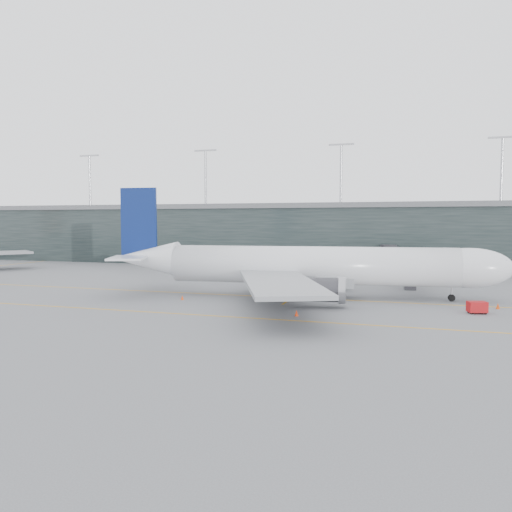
# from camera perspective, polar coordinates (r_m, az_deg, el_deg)

# --- Properties ---
(ground) EXTENTS (320.00, 320.00, 0.00)m
(ground) POSITION_cam_1_polar(r_m,az_deg,el_deg) (76.67, 1.20, -4.19)
(ground) COLOR slate
(ground) RESTS_ON ground
(taxiline_a) EXTENTS (160.00, 0.25, 0.02)m
(taxiline_a) POSITION_cam_1_polar(r_m,az_deg,el_deg) (72.87, 0.34, -4.61)
(taxiline_a) COLOR orange
(taxiline_a) RESTS_ON ground
(taxiline_b) EXTENTS (160.00, 0.25, 0.02)m
(taxiline_b) POSITION_cam_1_polar(r_m,az_deg,el_deg) (57.94, -4.22, -6.87)
(taxiline_b) COLOR orange
(taxiline_b) RESTS_ON ground
(taxiline_lead_main) EXTENTS (0.25, 60.00, 0.02)m
(taxiline_lead_main) POSITION_cam_1_polar(r_m,az_deg,el_deg) (94.97, 7.39, -2.63)
(taxiline_lead_main) COLOR orange
(taxiline_lead_main) RESTS_ON ground
(terminal) EXTENTS (240.00, 36.00, 29.00)m
(terminal) POSITION_cam_1_polar(r_m,az_deg,el_deg) (132.69, 8.02, 2.53)
(terminal) COLOR black
(terminal) RESTS_ON ground
(main_aircraft) EXTENTS (57.02, 53.30, 15.98)m
(main_aircraft) POSITION_cam_1_polar(r_m,az_deg,el_deg) (71.85, 5.95, -1.16)
(main_aircraft) COLOR white
(main_aircraft) RESTS_ON ground
(jet_bridge) EXTENTS (8.33, 42.55, 5.79)m
(jet_bridge) POSITION_cam_1_polar(r_m,az_deg,el_deg) (95.82, 16.60, -0.11)
(jet_bridge) COLOR #2A292E
(jet_bridge) RESTS_ON ground
(gse_cart) EXTENTS (2.41, 1.88, 1.45)m
(gse_cart) POSITION_cam_1_polar(r_m,az_deg,el_deg) (64.75, 23.95, -5.34)
(gse_cart) COLOR #A00B0F
(gse_cart) RESTS_ON ground
(uld_a) EXTENTS (2.25, 2.03, 1.69)m
(uld_a) POSITION_cam_1_polar(r_m,az_deg,el_deg) (88.29, -0.20, -2.53)
(uld_a) COLOR #343338
(uld_a) RESTS_ON ground
(uld_b) EXTENTS (2.11, 1.73, 1.86)m
(uld_b) POSITION_cam_1_polar(r_m,az_deg,el_deg) (89.08, 1.67, -2.41)
(uld_b) COLOR #343338
(uld_b) RESTS_ON ground
(uld_c) EXTENTS (2.33, 2.07, 1.77)m
(uld_c) POSITION_cam_1_polar(r_m,az_deg,el_deg) (86.65, 2.27, -2.63)
(uld_c) COLOR #343338
(uld_c) RESTS_ON ground
(cone_nose) EXTENTS (0.48, 0.48, 0.77)m
(cone_nose) POSITION_cam_1_polar(r_m,az_deg,el_deg) (69.24, 25.92, -5.16)
(cone_nose) COLOR #D1400B
(cone_nose) RESTS_ON ground
(cone_wing_stbd) EXTENTS (0.45, 0.45, 0.72)m
(cone_wing_stbd) POSITION_cam_1_polar(r_m,az_deg,el_deg) (57.98, 4.66, -6.51)
(cone_wing_stbd) COLOR red
(cone_wing_stbd) RESTS_ON ground
(cone_wing_port) EXTENTS (0.46, 0.46, 0.72)m
(cone_wing_port) POSITION_cam_1_polar(r_m,az_deg,el_deg) (86.58, 7.58, -3.04)
(cone_wing_port) COLOR #DC610C
(cone_wing_port) RESTS_ON ground
(cone_tail) EXTENTS (0.41, 0.41, 0.66)m
(cone_tail) POSITION_cam_1_polar(r_m,az_deg,el_deg) (70.33, -8.42, -4.71)
(cone_tail) COLOR #EF460D
(cone_tail) RESTS_ON ground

